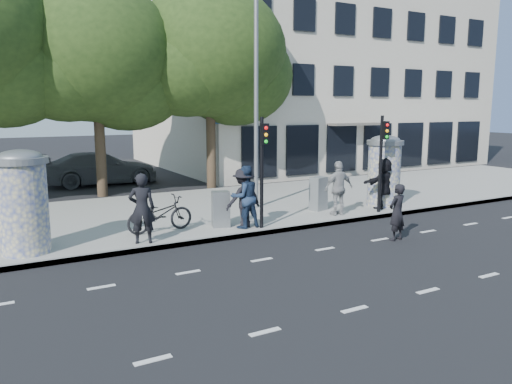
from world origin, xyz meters
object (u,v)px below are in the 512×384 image
traffic_pole_near (263,161)px  ped_b (142,208)px  street_lamp (257,80)px  traffic_pole_far (382,154)px  man_road (397,212)px  bicycle (160,214)px  cabinet_right (318,194)px  ped_f (384,183)px  ad_column_right (384,169)px  cabinet_left (221,209)px  ped_d (244,198)px  car_right (101,168)px  ped_e (339,188)px  ped_c (245,197)px  ad_column_left (23,199)px

traffic_pole_near → ped_b: (-3.72, 0.12, -1.11)m
street_lamp → traffic_pole_near: bearing=-116.2°
traffic_pole_far → man_road: traffic_pole_far is taller
bicycle → cabinet_right: size_ratio=1.69×
traffic_pole_near → bicycle: bearing=159.1°
street_lamp → ped_f: size_ratio=4.29×
ad_column_right → street_lamp: size_ratio=0.33×
street_lamp → cabinet_left: 5.18m
ped_b → ped_d: (3.27, 0.28, -0.05)m
traffic_pole_near → traffic_pole_far: 4.80m
ped_d → car_right: 12.14m
ad_column_right → ped_f: bearing=-133.1°
ad_column_right → ped_d: (-6.25, -0.51, -0.46)m
ped_b → cabinet_right: bearing=-152.4°
ped_e → cabinet_right: size_ratio=1.56×
traffic_pole_near → ped_c: bearing=144.1°
ad_column_right → ped_c: size_ratio=1.37×
ad_column_left → ped_d: (6.15, -0.31, -0.46)m
traffic_pole_near → street_lamp: bearing=63.8°
traffic_pole_near → ped_e: size_ratio=1.81×
ped_d → ped_f: ped_f is taller
street_lamp → cabinet_right: bearing=-40.2°
street_lamp → traffic_pole_far: bearing=-39.9°
cabinet_left → ped_d: bearing=-17.9°
ad_column_left → man_road: (9.58, -3.35, -0.71)m
cabinet_left → cabinet_right: cabinet_right is taller
man_road → ped_e: bearing=-105.1°
traffic_pole_far → cabinet_right: 2.62m
ped_b → ad_column_left: bearing=5.6°
ad_column_left → street_lamp: bearing=14.9°
ped_d → cabinet_left: 0.80m
ad_column_right → cabinet_right: (-2.67, 0.47, -0.78)m
traffic_pole_far → car_right: size_ratio=0.61×
ped_e → man_road: ped_e is taller
cabinet_right → man_road: bearing=-108.1°
ped_c → car_right: 12.22m
street_lamp → man_road: street_lamp is taller
ped_f → car_right: bearing=-65.6°
traffic_pole_near → ped_f: size_ratio=1.82×
ped_c → car_right: bearing=-82.4°
ped_e → man_road: 3.03m
ad_column_right → ped_d: size_ratio=1.44×
ad_column_left → bicycle: 3.82m
ped_c → ped_d: size_ratio=1.05×
ped_c → cabinet_right: size_ratio=1.60×
car_right → traffic_pole_near: bearing=-169.4°
ped_d → ped_e: bearing=173.4°
traffic_pole_far → man_road: 3.50m
man_road → bicycle: (-5.88, 3.75, -0.15)m
traffic_pole_far → ped_f: 1.38m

